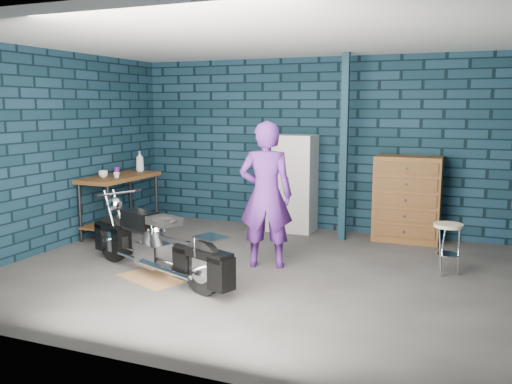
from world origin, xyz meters
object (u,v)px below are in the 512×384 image
storage_bin (134,222)px  locker (292,183)px  tool_chest (407,199)px  shop_stool (447,249)px  workbench (120,205)px  person (266,195)px  motorcycle (156,238)px

storage_bin → locker: 2.58m
tool_chest → shop_stool: bearing=-66.6°
workbench → person: (2.67, -0.75, 0.43)m
tool_chest → motorcycle: bearing=-130.7°
storage_bin → tool_chest: size_ratio=0.34×
workbench → person: size_ratio=0.79×
shop_stool → storage_bin: bearing=173.2°
storage_bin → tool_chest: bearing=12.5°
person → locker: (-0.32, 1.97, -0.13)m
person → locker: size_ratio=1.18×
person → storage_bin: 2.95m
locker → shop_stool: (2.40, -1.48, -0.45)m
person → shop_stool: size_ratio=2.94×
person → locker: person is taller
motorcycle → tool_chest: size_ratio=1.68×
workbench → locker: (2.36, 1.22, 0.30)m
workbench → storage_bin: (0.02, 0.31, -0.33)m
tool_chest → person: bearing=-126.2°
storage_bin → tool_chest: 4.22m
motorcycle → locker: bearing=98.7°
motorcycle → storage_bin: 2.56m
storage_bin → shop_stool: shop_stool is taller
storage_bin → shop_stool: size_ratio=0.69×
locker → shop_stool: locker is taller
person → tool_chest: (1.44, 1.97, -0.27)m
motorcycle → person: bearing=63.5°
motorcycle → shop_stool: motorcycle is taller
motorcycle → shop_stool: size_ratio=3.44×
motorcycle → workbench: bearing=158.0°
motorcycle → locker: size_ratio=1.38×
shop_stool → tool_chest: bearing=113.4°
motorcycle → shop_stool: (3.08, 1.37, -0.16)m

